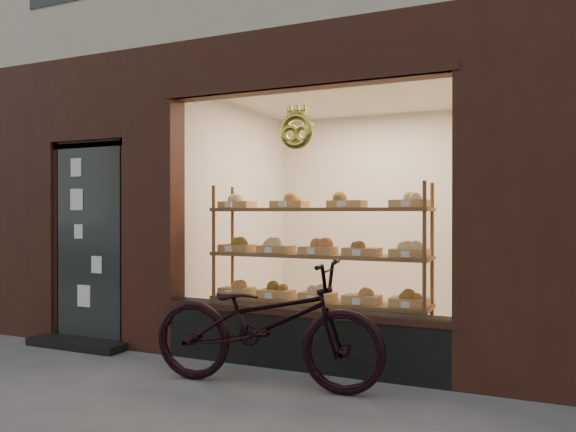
% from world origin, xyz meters
% --- Properties ---
extents(display_shelf, '(2.20, 0.45, 1.70)m').
position_xyz_m(display_shelf, '(0.45, 2.55, 0.86)').
color(display_shelf, brown).
rests_on(display_shelf, ground).
extents(bicycle, '(2.04, 0.89, 1.04)m').
position_xyz_m(bicycle, '(0.39, 1.51, 0.52)').
color(bicycle, black).
rests_on(bicycle, ground).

